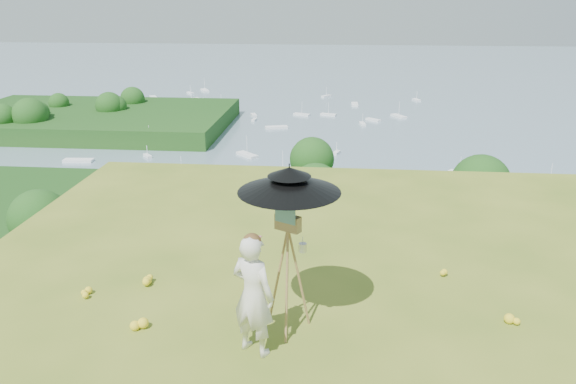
# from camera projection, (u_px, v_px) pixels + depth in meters

# --- Properties ---
(ground) EXTENTS (14.00, 14.00, 0.00)m
(ground) POSITION_uv_depth(u_px,v_px,m) (430.00, 333.00, 7.01)
(ground) COLOR #5A7220
(ground) RESTS_ON ground
(shoreline_tier) EXTENTS (170.00, 28.00, 8.00)m
(shoreline_tier) POSITION_uv_depth(u_px,v_px,m) (343.00, 260.00, 89.41)
(shoreline_tier) COLOR #6B6555
(shoreline_tier) RESTS_ON bay_water
(bay_water) EXTENTS (700.00, 700.00, 0.00)m
(bay_water) POSITION_uv_depth(u_px,v_px,m) (343.00, 87.00, 243.71)
(bay_water) COLOR gray
(bay_water) RESTS_ON ground
(peninsula) EXTENTS (90.00, 60.00, 12.00)m
(peninsula) POSITION_uv_depth(u_px,v_px,m) (94.00, 111.00, 168.75)
(peninsula) COLOR #0F3910
(peninsula) RESTS_ON bay_water
(slope_trees) EXTENTS (110.00, 50.00, 6.00)m
(slope_trees) POSITION_uv_depth(u_px,v_px,m) (351.00, 246.00, 44.87)
(slope_trees) COLOR #205018
(slope_trees) RESTS_ON forest_slope
(harbor_town) EXTENTS (110.00, 22.00, 5.00)m
(harbor_town) POSITION_uv_depth(u_px,v_px,m) (344.00, 223.00, 87.25)
(harbor_town) COLOR silver
(harbor_town) RESTS_ON shoreline_tier
(moored_boats) EXTENTS (140.00, 140.00, 0.70)m
(moored_boats) POSITION_uv_depth(u_px,v_px,m) (302.00, 126.00, 170.49)
(moored_boats) COLOR white
(moored_boats) RESTS_ON bay_water
(wildflowers) EXTENTS (10.00, 10.50, 0.12)m
(wildflowers) POSITION_uv_depth(u_px,v_px,m) (427.00, 318.00, 7.23)
(wildflowers) COLOR yellow
(wildflowers) RESTS_ON ground
(painter) EXTENTS (0.65, 0.57, 1.50)m
(painter) POSITION_uv_depth(u_px,v_px,m) (253.00, 295.00, 6.41)
(painter) COLOR silver
(painter) RESTS_ON ground
(field_easel) EXTENTS (0.86, 0.86, 1.68)m
(field_easel) POSITION_uv_depth(u_px,v_px,m) (288.00, 269.00, 6.82)
(field_easel) COLOR olive
(field_easel) RESTS_ON ground
(sun_umbrella) EXTENTS (1.59, 1.59, 0.79)m
(sun_umbrella) POSITION_uv_depth(u_px,v_px,m) (289.00, 196.00, 6.53)
(sun_umbrella) COLOR black
(sun_umbrella) RESTS_ON field_easel
(painter_cap) EXTENTS (0.27, 0.30, 0.10)m
(painter_cap) POSITION_uv_depth(u_px,v_px,m) (252.00, 238.00, 6.18)
(painter_cap) COLOR pink
(painter_cap) RESTS_ON painter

